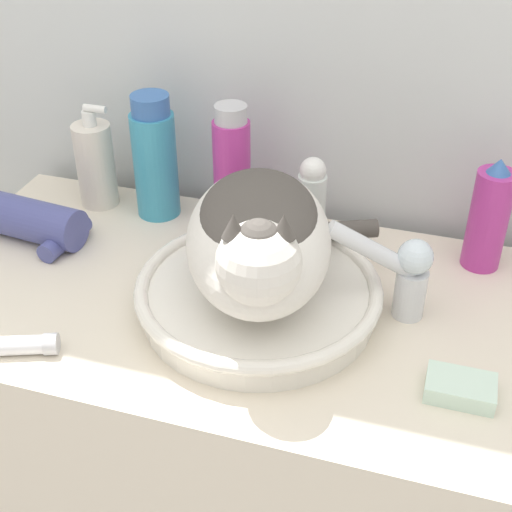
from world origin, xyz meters
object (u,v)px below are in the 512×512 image
faucet (403,271)px  cream_tube (1,346)px  soap_pump_bottle (96,164)px  spray_bottle_trigger (489,218)px  soap_bar (460,388)px  shampoo_bottle_tall (232,170)px  deodorant_stick (309,198)px  mouthwash_bottle (155,159)px  hair_dryer (34,222)px  cat (259,236)px

faucet → cream_tube: size_ratio=1.00×
soap_pump_bottle → spray_bottle_trigger: (0.65, 0.00, 0.01)m
faucet → soap_bar: size_ratio=1.81×
shampoo_bottle_tall → cream_tube: size_ratio=1.40×
spray_bottle_trigger → deodorant_stick: spray_bottle_trigger is taller
mouthwash_bottle → soap_pump_bottle: bearing=180.0°
deodorant_stick → soap_bar: 0.40m
faucet → deodorant_stick: size_ratio=1.06×
hair_dryer → soap_bar: hair_dryer is taller
deodorant_stick → shampoo_bottle_tall: (-0.13, 0.00, 0.03)m
cat → faucet: bearing=91.6°
cream_tube → spray_bottle_trigger: bearing=33.9°
faucet → shampoo_bottle_tall: shampoo_bottle_tall is taller
spray_bottle_trigger → deodorant_stick: size_ratio=1.27×
faucet → spray_bottle_trigger: size_ratio=0.84×
mouthwash_bottle → cream_tube: 0.41m
deodorant_stick → cream_tube: size_ratio=0.94×
soap_pump_bottle → deodorant_stick: (0.38, -0.00, -0.01)m
shampoo_bottle_tall → mouthwash_bottle: mouthwash_bottle is taller
deodorant_stick → shampoo_bottle_tall: bearing=180.0°
shampoo_bottle_tall → cat: bearing=-63.1°
spray_bottle_trigger → mouthwash_bottle: size_ratio=0.85×
shampoo_bottle_tall → soap_bar: shampoo_bottle_tall is taller
spray_bottle_trigger → mouthwash_bottle: mouthwash_bottle is taller
spray_bottle_trigger → hair_dryer: 0.71m
spray_bottle_trigger → cream_tube: size_ratio=1.19×
soap_pump_bottle → soap_bar: soap_pump_bottle is taller
spray_bottle_trigger → hair_dryer: bearing=-168.8°
faucet → cream_tube: 0.54m
cream_tube → soap_bar: (0.58, 0.10, -0.00)m
hair_dryer → soap_pump_bottle: bearing=-101.9°
mouthwash_bottle → soap_bar: bearing=-29.5°
faucet → cream_tube: (-0.49, -0.23, -0.06)m
soap_pump_bottle → mouthwash_bottle: size_ratio=0.86×
mouthwash_bottle → soap_bar: (0.53, -0.30, -0.09)m
cat → soap_bar: bearing=58.1°
mouthwash_bottle → soap_bar: mouthwash_bottle is taller
soap_pump_bottle → spray_bottle_trigger: size_ratio=1.02×
hair_dryer → soap_bar: size_ratio=2.35×
faucet → mouthwash_bottle: size_ratio=0.71×
cat → spray_bottle_trigger: 0.37m
soap_pump_bottle → mouthwash_bottle: (0.11, 0.00, 0.03)m
mouthwash_bottle → spray_bottle_trigger: bearing=0.0°
deodorant_stick → mouthwash_bottle: (-0.26, 0.00, 0.03)m
cat → mouthwash_bottle: size_ratio=1.63×
cat → shampoo_bottle_tall: (-0.11, 0.22, -0.03)m
faucet → mouthwash_bottle: mouthwash_bottle is taller
soap_pump_bottle → deodorant_stick: 0.38m
deodorant_stick → shampoo_bottle_tall: 0.13m
cat → soap_bar: size_ratio=4.15×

